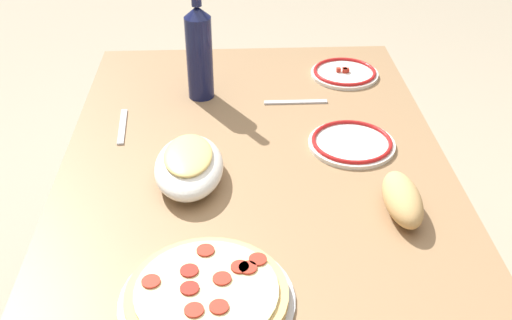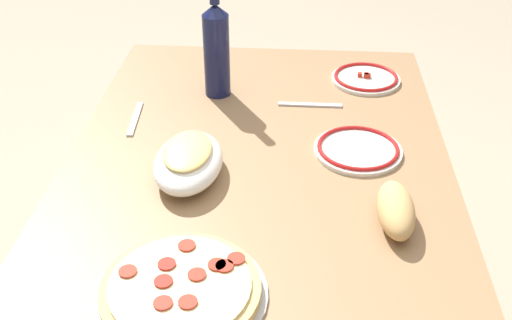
{
  "view_description": "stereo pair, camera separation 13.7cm",
  "coord_description": "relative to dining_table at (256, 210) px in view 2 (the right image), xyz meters",
  "views": [
    {
      "loc": [
        -1.14,
        0.05,
        1.5
      ],
      "look_at": [
        0.0,
        0.0,
        0.74
      ],
      "focal_mm": 43.15,
      "sensor_mm": 36.0,
      "label": 1
    },
    {
      "loc": [
        -1.14,
        -0.08,
        1.5
      ],
      "look_at": [
        0.0,
        0.0,
        0.74
      ],
      "focal_mm": 43.15,
      "sensor_mm": 36.0,
      "label": 2
    }
  ],
  "objects": [
    {
      "name": "side_plate_near",
      "position": [
        0.48,
        -0.28,
        0.12
      ],
      "size": [
        0.2,
        0.2,
        0.02
      ],
      "color": "white",
      "rests_on": "dining_table"
    },
    {
      "name": "baked_pasta_dish",
      "position": [
        -0.03,
        0.15,
        0.15
      ],
      "size": [
        0.24,
        0.15,
        0.08
      ],
      "color": "white",
      "rests_on": "dining_table"
    },
    {
      "name": "pepperoni_pizza",
      "position": [
        -0.39,
        0.1,
        0.12
      ],
      "size": [
        0.3,
        0.3,
        0.03
      ],
      "color": "#B7B7BC",
      "rests_on": "dining_table"
    },
    {
      "name": "side_plate_far",
      "position": [
        0.1,
        -0.23,
        0.12
      ],
      "size": [
        0.21,
        0.21,
        0.02
      ],
      "color": "white",
      "rests_on": "dining_table"
    },
    {
      "name": "fork_right",
      "position": [
        0.21,
        0.33,
        0.11
      ],
      "size": [
        0.17,
        0.03,
        0.0
      ],
      "primitive_type": "cube",
      "rotation": [
        0.0,
        0.0,
        0.07
      ],
      "color": "#B7B7BC",
      "rests_on": "dining_table"
    },
    {
      "name": "wine_bottle",
      "position": [
        0.37,
        0.13,
        0.24
      ],
      "size": [
        0.07,
        0.07,
        0.32
      ],
      "color": "#141942",
      "rests_on": "dining_table"
    },
    {
      "name": "fork_left",
      "position": [
        0.32,
        -0.12,
        0.11
      ],
      "size": [
        0.02,
        0.17,
        0.0
      ],
      "primitive_type": "cube",
      "rotation": [
        0.0,
        0.0,
        1.57
      ],
      "color": "#B7B7BC",
      "rests_on": "dining_table"
    },
    {
      "name": "dining_table",
      "position": [
        0.0,
        0.0,
        0.0
      ],
      "size": [
        1.37,
        0.89,
        0.71
      ],
      "color": "#93704C",
      "rests_on": "ground"
    },
    {
      "name": "bread_loaf",
      "position": [
        -0.16,
        -0.29,
        0.14
      ],
      "size": [
        0.17,
        0.07,
        0.07
      ],
      "primitive_type": "ellipsoid",
      "color": "tan",
      "rests_on": "dining_table"
    }
  ]
}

